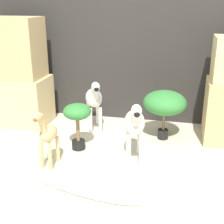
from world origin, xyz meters
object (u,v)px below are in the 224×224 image
object	(u,v)px
potted_palm_front	(165,104)
surfboard	(83,186)
zebra_left	(94,98)
potted_palm_back	(77,116)
giraffe_figurine	(47,135)
zebra_right	(135,123)

from	to	relation	value
potted_palm_front	surfboard	bearing A→B (deg)	-117.04
zebra_left	surfboard	xyz separation A→B (m)	(0.24, -1.23, -0.39)
potted_palm_back	giraffe_figurine	bearing A→B (deg)	-112.03
potted_palm_front	potted_palm_back	size ratio (longest dim) A/B	1.12
potted_palm_back	surfboard	distance (m)	0.83
zebra_right	potted_palm_front	distance (m)	0.64
potted_palm_back	surfboard	size ratio (longest dim) A/B	0.47
zebra_right	surfboard	bearing A→B (deg)	-121.53
giraffe_figurine	potted_palm_front	size ratio (longest dim) A/B	1.04
zebra_left	giraffe_figurine	distance (m)	0.96
zebra_left	giraffe_figurine	world-z (taller)	zebra_left
giraffe_figurine	potted_palm_back	xyz separation A→B (m)	(0.16, 0.40, 0.05)
giraffe_figurine	surfboard	size ratio (longest dim) A/B	0.55
zebra_left	surfboard	world-z (taller)	zebra_left
surfboard	giraffe_figurine	bearing A→B (deg)	145.45
giraffe_figurine	potted_palm_front	distance (m)	1.34
zebra_left	potted_palm_front	xyz separation A→B (m)	(0.83, -0.08, 0.02)
zebra_left	potted_palm_back	bearing A→B (deg)	-93.31
surfboard	potted_palm_front	bearing A→B (deg)	62.96
potted_palm_front	potted_palm_back	bearing A→B (deg)	-152.06
potted_palm_front	potted_palm_back	xyz separation A→B (m)	(-0.86, -0.46, -0.05)
zebra_left	giraffe_figurine	xyz separation A→B (m)	(-0.19, -0.94, -0.08)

